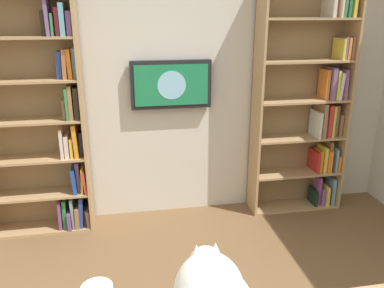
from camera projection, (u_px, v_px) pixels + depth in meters
name	position (u px, v px, depth m)	size (l,w,h in m)	color
wall_back	(170.00, 77.00, 3.65)	(4.52, 0.06, 2.70)	beige
bookshelf_left	(312.00, 101.00, 3.80)	(0.91, 0.28, 2.25)	tan
bookshelf_right	(44.00, 124.00, 3.41)	(0.92, 0.28, 2.09)	tan
wall_mounted_tv	(172.00, 85.00, 3.59)	(0.74, 0.07, 0.44)	black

